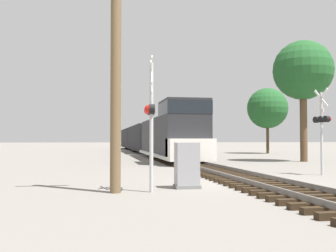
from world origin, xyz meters
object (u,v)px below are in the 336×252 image
object	(u,v)px
tree_mid_background	(267,108)
utility_pole	(116,76)
crossing_signal_near	(150,114)
relay_cabinet	(187,166)
tree_far_right	(303,71)
crossing_signal_far	(322,123)
freight_train	(145,138)

from	to	relation	value
tree_mid_background	utility_pole	bearing A→B (deg)	-121.64
crossing_signal_near	relay_cabinet	distance (m)	2.32
crossing_signal_near	tree_far_right	bearing A→B (deg)	142.96
crossing_signal_far	tree_far_right	distance (m)	12.31
crossing_signal_near	tree_mid_background	bearing A→B (deg)	155.23
relay_cabinet	tree_mid_background	distance (m)	34.92
tree_far_right	tree_mid_background	world-z (taller)	tree_far_right
utility_pole	crossing_signal_far	bearing A→B (deg)	24.23
tree_mid_background	crossing_signal_near	bearing A→B (deg)	-120.12
tree_mid_background	relay_cabinet	bearing A→B (deg)	-118.82
utility_pole	freight_train	bearing A→B (deg)	81.76
tree_far_right	freight_train	bearing A→B (deg)	114.16
tree_mid_background	tree_far_right	bearing A→B (deg)	-105.44
crossing_signal_near	relay_cabinet	world-z (taller)	crossing_signal_near
relay_cabinet	utility_pole	xyz separation A→B (m)	(-2.46, -0.74, 2.90)
relay_cabinet	utility_pole	bearing A→B (deg)	-163.26
crossing_signal_far	tree_mid_background	size ratio (longest dim) A/B	0.52
relay_cabinet	utility_pole	size ratio (longest dim) A/B	0.22
crossing_signal_far	tree_far_right	size ratio (longest dim) A/B	0.44
freight_train	utility_pole	size ratio (longest dim) A/B	7.31
utility_pole	relay_cabinet	bearing A→B (deg)	16.74
freight_train	utility_pole	xyz separation A→B (m)	(-5.20, -35.90, 1.83)
tree_far_right	utility_pole	bearing A→B (deg)	-134.70
crossing_signal_far	utility_pole	size ratio (longest dim) A/B	0.57
tree_far_right	crossing_signal_far	bearing A→B (deg)	-115.15
relay_cabinet	tree_far_right	size ratio (longest dim) A/B	0.17
tree_far_right	crossing_signal_near	bearing A→B (deg)	-132.39
crossing_signal_far	relay_cabinet	bearing A→B (deg)	107.72
crossing_signal_far	freight_train	bearing A→B (deg)	-0.60
utility_pole	tree_mid_background	distance (m)	36.54
crossing_signal_near	tree_far_right	size ratio (longest dim) A/B	0.47
freight_train	tree_mid_background	world-z (taller)	tree_mid_background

